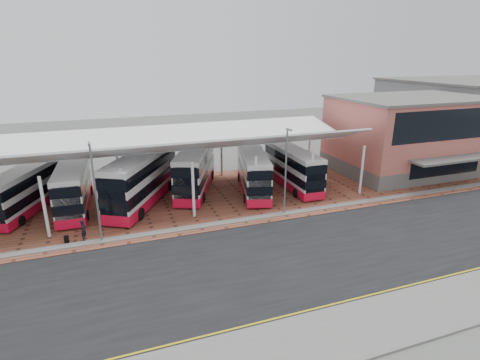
{
  "coord_description": "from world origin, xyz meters",
  "views": [
    {
      "loc": [
        -12.62,
        -22.43,
        14.08
      ],
      "look_at": [
        -1.78,
        7.9,
        3.26
      ],
      "focal_mm": 28.0,
      "sensor_mm": 36.0,
      "label": 1
    }
  ],
  "objects_px": {
    "terminal": "(410,134)",
    "bus_1": "(74,187)",
    "bus_2": "(142,179)",
    "bus_5": "(293,168)",
    "bus_0": "(26,190)",
    "bus_3": "(196,169)",
    "pedestrian": "(84,230)",
    "bus_4": "(253,172)"
  },
  "relations": [
    {
      "from": "terminal",
      "to": "bus_1",
      "type": "distance_m",
      "value": 39.32
    },
    {
      "from": "bus_2",
      "to": "bus_5",
      "type": "relative_size",
      "value": 1.15
    },
    {
      "from": "bus_0",
      "to": "bus_3",
      "type": "distance_m",
      "value": 16.19
    },
    {
      "from": "bus_5",
      "to": "pedestrian",
      "type": "height_order",
      "value": "bus_5"
    },
    {
      "from": "bus_3",
      "to": "pedestrian",
      "type": "relative_size",
      "value": 6.76
    },
    {
      "from": "terminal",
      "to": "pedestrian",
      "type": "distance_m",
      "value": 39.08
    },
    {
      "from": "bus_5",
      "to": "terminal",
      "type": "bearing_deg",
      "value": 4.57
    },
    {
      "from": "bus_0",
      "to": "bus_2",
      "type": "distance_m",
      "value": 10.51
    },
    {
      "from": "terminal",
      "to": "bus_1",
      "type": "xyz_separation_m",
      "value": [
        -39.25,
        0.32,
        -2.44
      ]
    },
    {
      "from": "terminal",
      "to": "pedestrian",
      "type": "height_order",
      "value": "terminal"
    },
    {
      "from": "terminal",
      "to": "bus_1",
      "type": "bearing_deg",
      "value": 179.53
    },
    {
      "from": "bus_0",
      "to": "bus_1",
      "type": "xyz_separation_m",
      "value": [
        4.13,
        -0.72,
        0.1
      ]
    },
    {
      "from": "bus_4",
      "to": "bus_1",
      "type": "bearing_deg",
      "value": -169.69
    },
    {
      "from": "bus_3",
      "to": "bus_0",
      "type": "bearing_deg",
      "value": -155.98
    },
    {
      "from": "bus_3",
      "to": "bus_4",
      "type": "bearing_deg",
      "value": -0.54
    },
    {
      "from": "bus_1",
      "to": "terminal",
      "type": "bearing_deg",
      "value": 1.47
    },
    {
      "from": "bus_4",
      "to": "bus_2",
      "type": "bearing_deg",
      "value": -167.92
    },
    {
      "from": "bus_1",
      "to": "bus_2",
      "type": "relative_size",
      "value": 0.89
    },
    {
      "from": "bus_1",
      "to": "bus_0",
      "type": "bearing_deg",
      "value": 172.0
    },
    {
      "from": "bus_1",
      "to": "bus_5",
      "type": "relative_size",
      "value": 1.02
    },
    {
      "from": "bus_2",
      "to": "pedestrian",
      "type": "distance_m",
      "value": 8.48
    },
    {
      "from": "bus_2",
      "to": "pedestrian",
      "type": "bearing_deg",
      "value": -100.23
    },
    {
      "from": "terminal",
      "to": "bus_2",
      "type": "bearing_deg",
      "value": -179.12
    },
    {
      "from": "bus_0",
      "to": "terminal",
      "type": "bearing_deg",
      "value": 20.0
    },
    {
      "from": "bus_1",
      "to": "pedestrian",
      "type": "relative_size",
      "value": 6.21
    },
    {
      "from": "bus_4",
      "to": "bus_3",
      "type": "bearing_deg",
      "value": 171.4
    },
    {
      "from": "bus_2",
      "to": "bus_5",
      "type": "bearing_deg",
      "value": 27.38
    },
    {
      "from": "bus_4",
      "to": "bus_0",
      "type": "bearing_deg",
      "value": -170.77
    },
    {
      "from": "bus_2",
      "to": "bus_4",
      "type": "height_order",
      "value": "bus_2"
    },
    {
      "from": "bus_2",
      "to": "bus_3",
      "type": "distance_m",
      "value": 6.12
    },
    {
      "from": "terminal",
      "to": "bus_0",
      "type": "xyz_separation_m",
      "value": [
        -43.38,
        1.04,
        -2.54
      ]
    },
    {
      "from": "bus_2",
      "to": "bus_0",
      "type": "bearing_deg",
      "value": -159.33
    },
    {
      "from": "bus_1",
      "to": "bus_2",
      "type": "height_order",
      "value": "bus_2"
    },
    {
      "from": "bus_5",
      "to": "bus_1",
      "type": "bearing_deg",
      "value": 177.78
    },
    {
      "from": "bus_2",
      "to": "bus_5",
      "type": "height_order",
      "value": "bus_2"
    },
    {
      "from": "bus_1",
      "to": "bus_2",
      "type": "distance_m",
      "value": 6.32
    },
    {
      "from": "bus_2",
      "to": "bus_4",
      "type": "relative_size",
      "value": 1.1
    },
    {
      "from": "bus_4",
      "to": "bus_5",
      "type": "relative_size",
      "value": 1.04
    },
    {
      "from": "pedestrian",
      "to": "terminal",
      "type": "bearing_deg",
      "value": -61.53
    },
    {
      "from": "bus_0",
      "to": "bus_3",
      "type": "bearing_deg",
      "value": 22.76
    },
    {
      "from": "bus_3",
      "to": "bus_2",
      "type": "bearing_deg",
      "value": -138.89
    },
    {
      "from": "bus_4",
      "to": "pedestrian",
      "type": "height_order",
      "value": "bus_4"
    }
  ]
}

